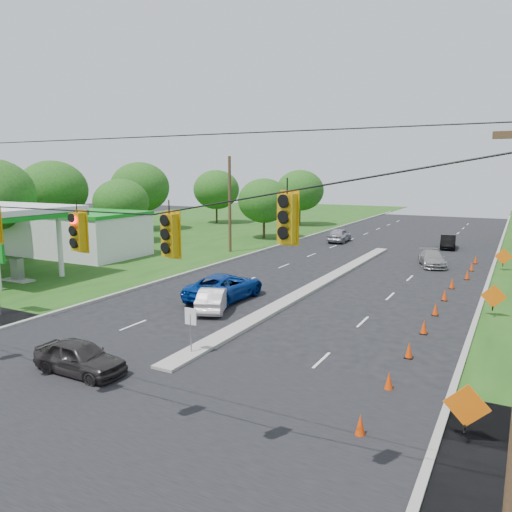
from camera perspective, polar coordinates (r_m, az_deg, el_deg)
The scene contains 35 objects.
ground at distance 17.34m, azimuth -19.45°, elevation -16.98°, with size 160.00×160.00×0.00m, color black.
grass_left at distance 52.10m, azimuth -25.73°, elevation 0.29°, with size 40.00×160.00×0.06m, color #1E4714.
cross_street at distance 17.34m, azimuth -19.45°, elevation -16.98°, with size 160.00×14.00×0.02m, color black.
curb_left at distance 46.42m, azimuth -0.43°, elevation 0.22°, with size 0.25×110.00×0.16m, color gray.
curb_right at distance 41.01m, azimuth 25.25°, elevation -1.98°, with size 0.25×110.00×0.16m, color gray.
median at distance 34.24m, azimuth 7.30°, elevation -3.27°, with size 1.00×34.00×0.18m, color gray.
median_sign at distance 20.97m, azimuth -7.47°, elevation -7.49°, with size 0.55×0.06×2.05m.
signal_span at distance 15.21m, azimuth -23.39°, elevation -1.16°, with size 25.60×0.32×9.00m.
utility_pole_far_left at distance 47.09m, azimuth -3.02°, elevation 5.85°, with size 0.28×0.28×9.00m, color #422D1C.
gas_station at distance 46.97m, azimuth -21.10°, elevation 2.85°, with size 18.40×19.70×5.20m.
cone_0 at distance 15.55m, azimuth 11.82°, elevation -18.41°, with size 0.32×0.32×0.70m, color #DB3B07.
cone_1 at distance 18.63m, azimuth 14.94°, elevation -13.64°, with size 0.32×0.32×0.70m, color #DB3B07.
cone_2 at distance 21.83m, azimuth 17.08°, elevation -10.22°, with size 0.32×0.32×0.70m, color #DB3B07.
cone_3 at distance 25.11m, azimuth 18.64°, elevation -7.68°, with size 0.32×0.32×0.70m, color #DB3B07.
cone_4 at distance 28.45m, azimuth 19.82°, elevation -5.72°, with size 0.32×0.32×0.70m, color #DB3B07.
cone_5 at distance 31.82m, azimuth 20.75°, elevation -4.18°, with size 0.32×0.32×0.70m, color #DB3B07.
cone_6 at distance 35.21m, azimuth 21.50°, elevation -2.93°, with size 0.32×0.32×0.70m, color #DB3B07.
cone_7 at distance 38.58m, azimuth 22.99°, elevation -1.97°, with size 0.32×0.32×0.70m, color #DB3B07.
cone_8 at distance 42.01m, azimuth 23.43°, elevation -1.11°, with size 0.32×0.32×0.70m, color #DB3B07.
cone_9 at distance 45.45m, azimuth 23.81°, elevation -0.37°, with size 0.32×0.32×0.70m, color #DB3B07.
work_sign_0 at distance 15.71m, azimuth 22.93°, elevation -15.68°, with size 1.27×0.58×1.37m.
work_sign_1 at distance 29.02m, azimuth 25.52°, elevation -4.29°, with size 1.27×0.58×1.37m.
work_sign_2 at distance 42.77m, azimuth 26.44°, elevation -0.13°, with size 1.27×0.58×1.37m.
tree_2 at distance 55.27m, azimuth -15.17°, elevation 5.92°, with size 5.88×5.88×6.86m.
tree_3 at distance 66.64m, azimuth -13.11°, elevation 7.66°, with size 7.56×7.56×8.82m.
tree_4 at distance 73.90m, azimuth -4.56°, elevation 7.57°, with size 6.72×6.72×7.84m.
tree_5 at distance 56.55m, azimuth 0.92°, elevation 6.33°, with size 5.88×5.88×6.86m.
tree_6 at distance 70.95m, azimuth 5.04°, elevation 7.47°, with size 6.72×6.72×7.84m.
tree_14 at distance 59.65m, azimuth -22.22°, elevation 6.99°, with size 7.56×7.56×8.82m.
black_sedan at distance 20.41m, azimuth -19.48°, elevation -10.86°, with size 1.55×3.85×1.31m, color #292626.
white_sedan at distance 27.75m, azimuth -4.85°, elevation -4.91°, with size 1.38×3.96×1.31m, color silver.
blue_pickup at distance 29.96m, azimuth -3.57°, elevation -3.51°, with size 2.65×5.76×1.60m, color navy.
silver_car_far at distance 42.81m, azimuth 19.49°, elevation -0.29°, with size 1.77×4.36×1.27m, color gray.
silver_car_oncoming at distance 55.06m, azimuth 9.51°, elevation 2.38°, with size 1.81×4.49×1.53m, color gray.
dark_car_receding at distance 53.32m, azimuth 21.09°, elevation 1.52°, with size 1.41×4.04×1.33m, color black.
Camera 1 is at (11.71, -10.26, 7.61)m, focal length 35.00 mm.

